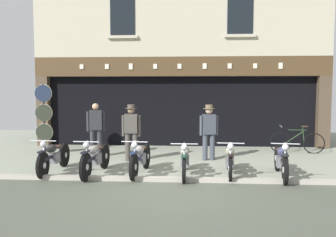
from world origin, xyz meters
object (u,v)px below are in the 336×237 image
at_px(motorcycle_center, 185,159).
at_px(tyre_sign_pole, 44,113).
at_px(motorcycle_right, 281,160).
at_px(salesman_left, 96,127).
at_px(leaning_bicycle, 297,142).
at_px(motorcycle_far_left, 54,156).
at_px(salesman_right, 209,129).
at_px(motorcycle_left, 96,157).
at_px(motorcycle_center_right, 230,159).
at_px(shopkeeper_center, 131,130).
at_px(advert_board_near, 248,99).
at_px(motorcycle_center_left, 140,157).

relative_size(motorcycle_center, tyre_sign_pole, 0.89).
height_order(motorcycle_center, motorcycle_right, motorcycle_right).
distance_m(salesman_left, tyre_sign_pole, 1.88).
relative_size(motorcycle_center, leaning_bicycle, 1.16).
xyz_separation_m(motorcycle_far_left, tyre_sign_pole, (-1.31, 2.51, 0.91)).
bearing_deg(salesman_right, motorcycle_far_left, 15.08).
relative_size(motorcycle_left, motorcycle_center, 1.01).
bearing_deg(motorcycle_left, leaning_bicycle, -145.69).
distance_m(motorcycle_center_right, shopkeeper_center, 3.18).
height_order(shopkeeper_center, advert_board_near, advert_board_near).
height_order(motorcycle_center, salesman_right, salesman_right).
bearing_deg(leaning_bicycle, motorcycle_right, 163.79).
bearing_deg(tyre_sign_pole, motorcycle_center_left, -35.90).
bearing_deg(motorcycle_center_left, motorcycle_right, -176.09).
bearing_deg(salesman_right, motorcycle_right, 119.45).
xyz_separation_m(shopkeeper_center, tyre_sign_pole, (-3.03, 0.93, 0.41)).
relative_size(motorcycle_left, tyre_sign_pole, 0.90).
distance_m(advert_board_near, leaning_bicycle, 2.42).
height_order(motorcycle_center_right, tyre_sign_pole, tyre_sign_pole).
relative_size(motorcycle_far_left, motorcycle_left, 0.98).
height_order(motorcycle_left, motorcycle_right, motorcycle_left).
bearing_deg(motorcycle_right, advert_board_near, -82.46).
bearing_deg(motorcycle_center_right, motorcycle_center_left, 5.54).
bearing_deg(motorcycle_far_left, advert_board_near, -139.67).
xyz_separation_m(motorcycle_center_right, tyre_sign_pole, (-5.74, 2.51, 0.92)).
bearing_deg(advert_board_near, motorcycle_left, -132.92).
relative_size(motorcycle_center_right, advert_board_near, 1.78).
relative_size(motorcycle_left, advert_board_near, 1.88).
xyz_separation_m(motorcycle_right, salesman_left, (-5.15, 2.29, 0.50)).
bearing_deg(salesman_left, salesman_right, 161.61).
bearing_deg(salesman_right, salesman_left, -14.76).
height_order(motorcycle_far_left, salesman_right, salesman_right).
bearing_deg(advert_board_near, leaning_bicycle, -42.18).
distance_m(motorcycle_center_left, tyre_sign_pole, 4.46).
height_order(motorcycle_left, salesman_right, salesman_right).
bearing_deg(tyre_sign_pole, salesman_left, -10.70).
distance_m(shopkeeper_center, advert_board_near, 4.96).
bearing_deg(motorcycle_far_left, motorcycle_center_right, -179.37).
height_order(motorcycle_left, motorcycle_center_left, motorcycle_left).
xyz_separation_m(advert_board_near, leaning_bicycle, (1.46, -1.33, -1.40)).
xyz_separation_m(salesman_left, salesman_right, (3.51, -0.29, -0.01)).
height_order(motorcycle_far_left, motorcycle_left, motorcycle_left).
height_order(motorcycle_far_left, salesman_left, salesman_left).
relative_size(motorcycle_left, motorcycle_center_right, 1.06).
relative_size(motorcycle_center_right, shopkeeper_center, 1.16).
xyz_separation_m(motorcycle_center, motorcycle_center_right, (1.10, 0.12, 0.00)).
height_order(motorcycle_center_left, salesman_right, salesman_right).
bearing_deg(salesman_right, motorcycle_center_right, 92.88).
height_order(motorcycle_center_right, leaning_bicycle, leaning_bicycle).
bearing_deg(shopkeeper_center, motorcycle_center_right, 149.86).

